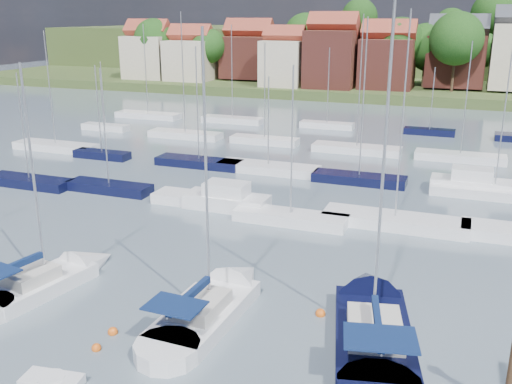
% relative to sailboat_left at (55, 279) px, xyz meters
% --- Properties ---
extents(ground, '(260.00, 260.00, 0.00)m').
position_rel_sailboat_left_xyz_m(ground, '(9.28, 36.34, -0.36)').
color(ground, '#4D5B69').
rests_on(ground, ground).
extents(sailboat_left, '(4.54, 10.64, 14.08)m').
position_rel_sailboat_left_xyz_m(sailboat_left, '(0.00, 0.00, 0.00)').
color(sailboat_left, silver).
rests_on(sailboat_left, ground).
extents(sailboat_centre, '(3.56, 11.98, 16.13)m').
position_rel_sailboat_left_xyz_m(sailboat_centre, '(10.19, 0.81, -0.01)').
color(sailboat_centre, silver).
rests_on(sailboat_centre, ground).
extents(sailboat_navy, '(6.54, 14.10, 18.79)m').
position_rel_sailboat_left_xyz_m(sailboat_navy, '(18.28, 2.12, -0.01)').
color(sailboat_navy, black).
rests_on(sailboat_navy, ground).
extents(tender, '(2.71, 1.53, 0.56)m').
position_rel_sailboat_left_xyz_m(tender, '(6.35, -7.99, -0.15)').
color(tender, silver).
rests_on(tender, ground).
extents(buoy_c, '(0.46, 0.46, 0.46)m').
position_rel_sailboat_left_xyz_m(buoy_c, '(6.45, -4.98, -0.36)').
color(buoy_c, '#D85914').
rests_on(buoy_c, ground).
extents(buoy_e, '(0.54, 0.54, 0.54)m').
position_rel_sailboat_left_xyz_m(buoy_e, '(15.64, 1.99, -0.36)').
color(buoy_e, '#D85914').
rests_on(buoy_e, ground).
extents(buoy_g, '(0.50, 0.50, 0.50)m').
position_rel_sailboat_left_xyz_m(buoy_g, '(6.35, -3.47, -0.36)').
color(buoy_g, '#D85914').
rests_on(buoy_g, ground).
extents(marina_field, '(79.62, 41.41, 15.93)m').
position_rel_sailboat_left_xyz_m(marina_field, '(11.19, 31.49, 0.07)').
color(marina_field, silver).
rests_on(marina_field, ground).
extents(far_shore_town, '(212.46, 90.00, 22.27)m').
position_rel_sailboat_left_xyz_m(far_shore_town, '(11.51, 129.01, 4.25)').
color(far_shore_town, '#3E4B25').
rests_on(far_shore_town, ground).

